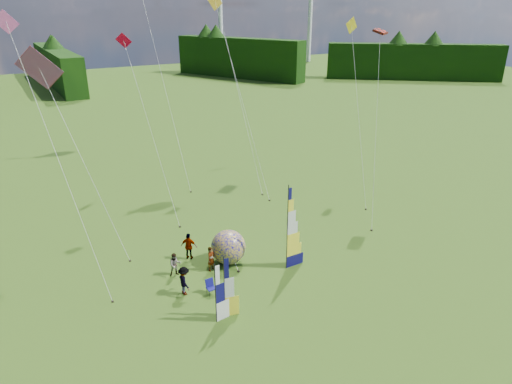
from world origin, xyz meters
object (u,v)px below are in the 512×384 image
bol_inflatable (228,247)px  kite_whale (234,64)px  side_banner_left (224,289)px  side_banner_far (216,295)px  spectator_c (184,281)px  feather_banner_main (287,230)px  camp_chair (211,287)px  spectator_a (211,259)px  spectator_d (189,246)px  spectator_b (175,265)px

bol_inflatable → kite_whale: 19.30m
side_banner_left → side_banner_far: (-0.60, -0.17, -0.09)m
spectator_c → bol_inflatable: bearing=-63.0°
feather_banner_main → side_banner_far: size_ratio=1.62×
kite_whale → bol_inflatable: bearing=-108.8°
feather_banner_main → bol_inflatable: size_ratio=2.45×
spectator_c → camp_chair: spectator_c is taller
spectator_a → camp_chair: spectator_a is taller
spectator_c → feather_banner_main: bearing=-94.6°
side_banner_far → kite_whale: size_ratio=0.16×
spectator_a → feather_banner_main: bearing=-53.4°
feather_banner_main → spectator_c: 6.98m
side_banner_left → spectator_a: 4.95m
spectator_c → kite_whale: kite_whale is taller
side_banner_left → spectator_c: bearing=121.9°
spectator_a → spectator_d: bearing=82.6°
side_banner_far → kite_whale: 24.56m
feather_banner_main → spectator_d: feather_banner_main is taller
side_banner_far → bol_inflatable: size_ratio=1.52×
feather_banner_main → side_banner_far: (-6.20, -2.59, -1.06)m
side_banner_far → spectator_a: (1.96, 4.82, -0.90)m
bol_inflatable → spectator_b: bol_inflatable is taller
feather_banner_main → kite_whale: bearing=71.5°
feather_banner_main → camp_chair: feather_banner_main is taller
bol_inflatable → spectator_b: 3.60m
side_banner_left → side_banner_far: bearing=-151.6°
bol_inflatable → spectator_b: bearing=175.3°
bol_inflatable → side_banner_left: bearing=-119.0°
spectator_b → camp_chair: bearing=-61.2°
side_banner_far → feather_banner_main: bearing=16.6°
spectator_a → spectator_d: (-0.66, 2.01, 0.11)m
side_banner_far → camp_chair: side_banner_far is taller
spectator_a → spectator_c: size_ratio=0.92×
side_banner_left → spectator_c: 3.39m
spectator_d → camp_chair: 4.44m
spectator_b → kite_whale: size_ratio=0.07×
side_banner_left → camp_chair: size_ratio=3.89×
bol_inflatable → spectator_b: size_ratio=1.48×
spectator_a → kite_whale: size_ratio=0.08×
side_banner_left → spectator_d: 6.76m
spectator_c → kite_whale: (12.08, 16.45, 9.82)m
bol_inflatable → spectator_a: bearing=-168.1°
spectator_a → kite_whale: kite_whale is taller
spectator_c → kite_whale: 22.65m
spectator_c → camp_chair: size_ratio=1.91×
feather_banner_main → spectator_c: size_ratio=3.12×
spectator_b → spectator_a: bearing=-6.0°
camp_chair → feather_banner_main: bearing=0.5°
spectator_a → side_banner_left: bearing=-132.0°
camp_chair → bol_inflatable: bearing=45.8°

